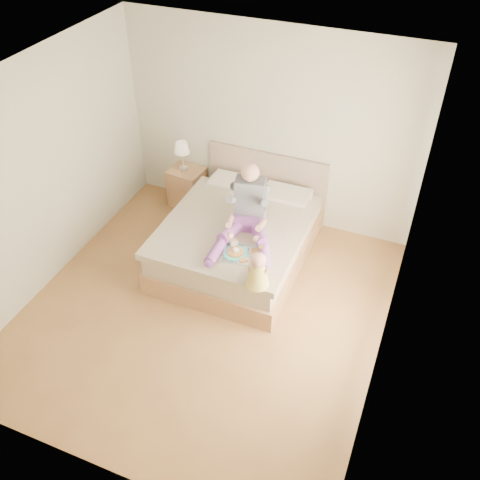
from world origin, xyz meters
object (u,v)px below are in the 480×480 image
at_px(bed, 240,235).
at_px(adult, 247,215).
at_px(tray, 244,254).
at_px(nightstand, 187,187).
at_px(baby, 258,271).

height_order(bed, adult, adult).
height_order(adult, tray, adult).
bearing_deg(adult, tray, -85.40).
bearing_deg(nightstand, baby, -39.95).
bearing_deg(baby, bed, 104.99).
relative_size(bed, baby, 5.10).
bearing_deg(baby, adult, 102.53).
distance_m(bed, tray, 0.81).
bearing_deg(nightstand, tray, -38.93).
relative_size(tray, baby, 1.23).
height_order(tray, baby, baby).
relative_size(bed, adult, 1.95).
bearing_deg(nightstand, adult, -31.80).
bearing_deg(tray, adult, 96.58).
distance_m(nightstand, tray, 2.11).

